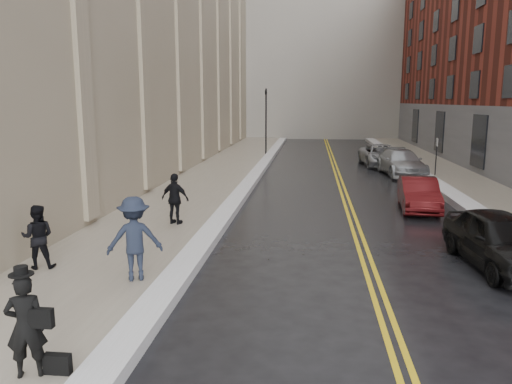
% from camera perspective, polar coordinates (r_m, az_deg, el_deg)
% --- Properties ---
extents(ground, '(160.00, 160.00, 0.00)m').
position_cam_1_polar(ground, '(9.80, 0.21, -15.54)').
color(ground, black).
rests_on(ground, ground).
extents(sidewalk_left, '(4.00, 64.00, 0.15)m').
position_cam_1_polar(sidewalk_left, '(25.70, -5.95, 0.92)').
color(sidewalk_left, gray).
rests_on(sidewalk_left, ground).
extents(sidewalk_right, '(3.00, 64.00, 0.15)m').
position_cam_1_polar(sidewalk_right, '(26.38, 24.06, 0.31)').
color(sidewalk_right, gray).
rests_on(sidewalk_right, ground).
extents(lane_stripe_a, '(0.12, 64.00, 0.01)m').
position_cam_1_polar(lane_stripe_a, '(25.17, 9.54, 0.46)').
color(lane_stripe_a, gold).
rests_on(lane_stripe_a, ground).
extents(lane_stripe_b, '(0.12, 64.00, 0.01)m').
position_cam_1_polar(lane_stripe_b, '(25.18, 10.09, 0.45)').
color(lane_stripe_b, gold).
rests_on(lane_stripe_b, ground).
extents(snow_ridge_left, '(0.70, 60.80, 0.26)m').
position_cam_1_polar(snow_ridge_left, '(25.30, -0.86, 0.95)').
color(snow_ridge_left, silver).
rests_on(snow_ridge_left, ground).
extents(snow_ridge_right, '(0.85, 60.80, 0.30)m').
position_cam_1_polar(snow_ridge_right, '(25.86, 20.16, 0.56)').
color(snow_ridge_right, silver).
rests_on(snow_ridge_right, ground).
extents(traffic_signal, '(0.18, 0.15, 5.20)m').
position_cam_1_polar(traffic_signal, '(38.94, 1.15, 8.64)').
color(traffic_signal, black).
rests_on(traffic_signal, ground).
extents(parking_sign_far, '(0.06, 0.35, 2.23)m').
position_cam_1_polar(parking_sign_far, '(29.73, 19.91, 4.13)').
color(parking_sign_far, black).
rests_on(parking_sign_far, ground).
extents(car_black, '(2.18, 4.50, 1.48)m').
position_cam_1_polar(car_black, '(14.39, 26.14, -4.96)').
color(car_black, black).
rests_on(car_black, ground).
extents(car_maroon, '(1.67, 4.00, 1.29)m').
position_cam_1_polar(car_maroon, '(20.75, 18.10, -0.23)').
color(car_maroon, '#420B0D').
rests_on(car_maroon, ground).
extents(car_silver_near, '(2.59, 5.27, 1.48)m').
position_cam_1_polar(car_silver_near, '(30.25, 16.26, 3.25)').
color(car_silver_near, '#979A9E').
rests_on(car_silver_near, ground).
extents(car_silver_far, '(2.77, 5.29, 1.42)m').
position_cam_1_polar(car_silver_far, '(34.14, 14.13, 4.08)').
color(car_silver_far, '#A1A4A9').
rests_on(car_silver_far, ground).
extents(pedestrian_main, '(0.69, 0.56, 1.62)m').
position_cam_1_polar(pedestrian_main, '(8.48, -24.82, -13.73)').
color(pedestrian_main, black).
rests_on(pedestrian_main, sidewalk_left).
extents(pedestrian_a, '(0.92, 0.80, 1.61)m').
position_cam_1_polar(pedestrian_a, '(13.57, -23.68, -4.70)').
color(pedestrian_a, black).
rests_on(pedestrian_a, sidewalk_left).
extents(pedestrian_b, '(1.45, 1.14, 1.98)m').
position_cam_1_polar(pedestrian_b, '(11.94, -13.72, -5.19)').
color(pedestrian_b, '#1C2232').
rests_on(pedestrian_b, sidewalk_left).
extents(pedestrian_c, '(1.09, 0.68, 1.73)m').
position_cam_1_polar(pedestrian_c, '(17.07, -9.22, -0.78)').
color(pedestrian_c, black).
rests_on(pedestrian_c, sidewalk_left).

